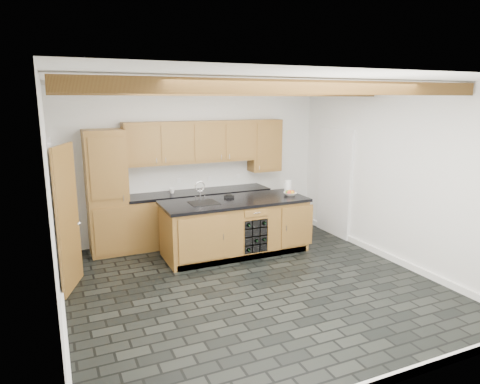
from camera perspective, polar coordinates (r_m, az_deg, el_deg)
The scene contains 10 objects.
ground at distance 6.22m, azimuth 1.59°, elevation -12.22°, with size 5.00×5.00×0.00m, color black.
room_shell at distance 6.20m, azimuth -1.16°, elevation 2.49°, with size 5.01×5.00×5.00m.
back_cabinetry at distance 7.80m, azimuth -8.00°, elevation 0.29°, with size 3.65×0.62×2.20m.
island at distance 7.27m, azimuth -0.59°, elevation -4.64°, with size 2.48×0.96×0.93m.
faucet at distance 6.99m, azimuth -4.95°, elevation -1.14°, with size 0.45×0.40×0.34m.
kitchen_scale at distance 7.32m, azimuth -1.47°, elevation -0.57°, with size 0.20×0.16×0.05m.
fruit_bowl at distance 7.54m, azimuth 6.70°, elevation -0.25°, with size 0.22×0.22×0.05m, color white.
fruit_cluster at distance 7.53m, azimuth 6.70°, elevation -0.03°, with size 0.16×0.17×0.07m.
paper_towel at distance 7.78m, azimuth 6.42°, elevation 0.75°, with size 0.13×0.13×0.22m, color white.
mug at distance 7.76m, azimuth -9.06°, elevation 0.18°, with size 0.10×0.10×0.09m, color white.
Camera 1 is at (-2.46, -5.10, 2.57)m, focal length 32.00 mm.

